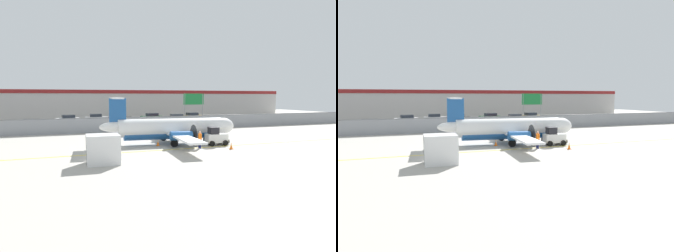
# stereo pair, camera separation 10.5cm
# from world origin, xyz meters

# --- Properties ---
(ground_plane) EXTENTS (140.00, 140.00, 0.01)m
(ground_plane) POSITION_xyz_m (0.00, 2.00, 0.00)
(ground_plane) COLOR #ADA89E
(perimeter_fence) EXTENTS (98.00, 0.10, 2.10)m
(perimeter_fence) POSITION_xyz_m (0.00, 18.00, 1.12)
(perimeter_fence) COLOR gray
(perimeter_fence) RESTS_ON ground
(parking_lot_strip) EXTENTS (98.00, 17.00, 0.12)m
(parking_lot_strip) POSITION_xyz_m (0.00, 29.50, 0.06)
(parking_lot_strip) COLOR #38383A
(parking_lot_strip) RESTS_ON ground
(background_building) EXTENTS (91.00, 8.10, 6.50)m
(background_building) POSITION_xyz_m (0.00, 47.99, 3.26)
(background_building) COLOR #BCB7B2
(background_building) RESTS_ON ground
(commuter_airplane) EXTENTS (14.79, 16.08, 4.92)m
(commuter_airplane) POSITION_xyz_m (-0.02, 5.37, 1.60)
(commuter_airplane) COLOR white
(commuter_airplane) RESTS_ON ground
(baggage_tug) EXTENTS (2.40, 1.52, 1.88)m
(baggage_tug) POSITION_xyz_m (3.71, 2.85, 0.86)
(baggage_tug) COLOR silver
(baggage_tug) RESTS_ON ground
(ground_crew_worker) EXTENTS (0.41, 0.55, 1.70)m
(ground_crew_worker) POSITION_xyz_m (1.25, 1.61, 0.95)
(ground_crew_worker) COLOR #191E4C
(ground_crew_worker) RESTS_ON ground
(cargo_container) EXTENTS (2.49, 2.11, 2.20)m
(cargo_container) POSITION_xyz_m (-8.47, -1.87, 1.10)
(cargo_container) COLOR silver
(cargo_container) RESTS_ON ground
(traffic_cone_near_left) EXTENTS (0.36, 0.36, 0.64)m
(traffic_cone_near_left) POSITION_xyz_m (-2.05, 4.56, 0.31)
(traffic_cone_near_left) COLOR orange
(traffic_cone_near_left) RESTS_ON ground
(traffic_cone_near_right) EXTENTS (0.36, 0.36, 0.64)m
(traffic_cone_near_right) POSITION_xyz_m (4.23, 6.00, 0.31)
(traffic_cone_near_right) COLOR orange
(traffic_cone_near_right) RESTS_ON ground
(traffic_cone_far_left) EXTENTS (0.36, 0.36, 0.64)m
(traffic_cone_far_left) POSITION_xyz_m (3.93, 0.26, 0.31)
(traffic_cone_far_left) COLOR orange
(traffic_cone_far_left) RESTS_ON ground
(parked_car_0) EXTENTS (4.38, 2.40, 1.58)m
(parked_car_0) POSITION_xyz_m (-15.29, 23.89, 0.89)
(parked_car_0) COLOR #B28C19
(parked_car_0) RESTS_ON parking_lot_strip
(parked_car_1) EXTENTS (4.36, 2.36, 1.58)m
(parked_car_1) POSITION_xyz_m (-10.00, 32.89, 0.89)
(parked_car_1) COLOR silver
(parked_car_1) RESTS_ON parking_lot_strip
(parked_car_2) EXTENTS (4.34, 2.31, 1.58)m
(parked_car_2) POSITION_xyz_m (-4.72, 34.24, 0.89)
(parked_car_2) COLOR silver
(parked_car_2) RESTS_ON parking_lot_strip
(parked_car_3) EXTENTS (4.21, 2.01, 1.58)m
(parked_car_3) POSITION_xyz_m (-0.44, 32.84, 0.89)
(parked_car_3) COLOR black
(parked_car_3) RESTS_ON parking_lot_strip
(parked_car_4) EXTENTS (4.35, 2.34, 1.58)m
(parked_car_4) POSITION_xyz_m (5.98, 33.12, 0.89)
(parked_car_4) COLOR #19662D
(parked_car_4) RESTS_ON parking_lot_strip
(parked_car_5) EXTENTS (4.31, 2.23, 1.58)m
(parked_car_5) POSITION_xyz_m (9.41, 28.45, 0.89)
(parked_car_5) COLOR red
(parked_car_5) RESTS_ON parking_lot_strip
(parked_car_6) EXTENTS (4.39, 2.44, 1.58)m
(parked_car_6) POSITION_xyz_m (14.70, 32.43, 0.89)
(parked_car_6) COLOR #B28C19
(parked_car_6) RESTS_ON parking_lot_strip
(highway_sign) EXTENTS (3.60, 0.14, 5.50)m
(highway_sign) POSITION_xyz_m (9.34, 20.45, 4.14)
(highway_sign) COLOR slate
(highway_sign) RESTS_ON ground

